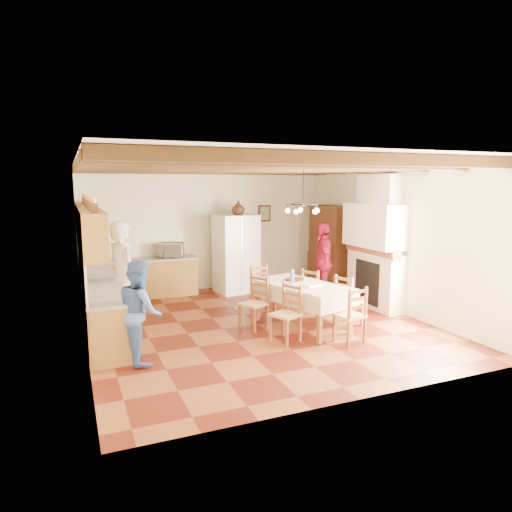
{
  "coord_description": "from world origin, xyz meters",
  "views": [
    {
      "loc": [
        -3.17,
        -7.59,
        2.6
      ],
      "look_at": [
        0.1,
        0.3,
        1.25
      ],
      "focal_mm": 32.0,
      "sensor_mm": 36.0,
      "label": 1
    }
  ],
  "objects_px": {
    "chair_left_far": "(253,303)",
    "refrigerator": "(236,254)",
    "chair_right_far": "(314,292)",
    "person_woman_red": "(323,262)",
    "microwave": "(170,250)",
    "chair_right_near": "(349,300)",
    "chair_end_near": "(350,315)",
    "hutch": "(328,248)",
    "chair_left_near": "(285,314)",
    "dining_table": "(302,288)",
    "person_man": "(123,277)",
    "chair_end_far": "(263,290)",
    "person_woman_blue": "(140,311)"
  },
  "relations": [
    {
      "from": "chair_left_far",
      "to": "refrigerator",
      "type": "bearing_deg",
      "value": 140.59
    },
    {
      "from": "chair_right_far",
      "to": "person_woman_red",
      "type": "bearing_deg",
      "value": -65.24
    },
    {
      "from": "chair_right_far",
      "to": "microwave",
      "type": "height_order",
      "value": "microwave"
    },
    {
      "from": "chair_right_near",
      "to": "chair_end_near",
      "type": "bearing_deg",
      "value": 127.2
    },
    {
      "from": "hutch",
      "to": "chair_right_near",
      "type": "distance_m",
      "value": 3.01
    },
    {
      "from": "chair_left_far",
      "to": "chair_left_near",
      "type": "bearing_deg",
      "value": -10.29
    },
    {
      "from": "refrigerator",
      "to": "hutch",
      "type": "xyz_separation_m",
      "value": [
        2.2,
        -0.63,
        0.1
      ]
    },
    {
      "from": "dining_table",
      "to": "chair_left_far",
      "type": "distance_m",
      "value": 0.92
    },
    {
      "from": "refrigerator",
      "to": "person_woman_red",
      "type": "height_order",
      "value": "refrigerator"
    },
    {
      "from": "refrigerator",
      "to": "chair_left_far",
      "type": "relative_size",
      "value": 1.95
    },
    {
      "from": "chair_left_near",
      "to": "person_man",
      "type": "relative_size",
      "value": 0.48
    },
    {
      "from": "chair_left_near",
      "to": "person_woman_red",
      "type": "bearing_deg",
      "value": 112.98
    },
    {
      "from": "refrigerator",
      "to": "chair_end_far",
      "type": "xyz_separation_m",
      "value": [
        -0.14,
        -1.96,
        -0.46
      ]
    },
    {
      "from": "person_woman_blue",
      "to": "person_woman_red",
      "type": "distance_m",
      "value": 4.78
    },
    {
      "from": "chair_end_far",
      "to": "hutch",
      "type": "bearing_deg",
      "value": 22.28
    },
    {
      "from": "chair_left_near",
      "to": "chair_right_far",
      "type": "xyz_separation_m",
      "value": [
        1.21,
        1.15,
        0.0
      ]
    },
    {
      "from": "person_woman_blue",
      "to": "chair_end_near",
      "type": "bearing_deg",
      "value": -104.97
    },
    {
      "from": "person_man",
      "to": "person_woman_blue",
      "type": "relative_size",
      "value": 1.3
    },
    {
      "from": "person_woman_blue",
      "to": "person_woman_red",
      "type": "height_order",
      "value": "person_woman_red"
    },
    {
      "from": "chair_end_near",
      "to": "microwave",
      "type": "height_order",
      "value": "microwave"
    },
    {
      "from": "hutch",
      "to": "chair_right_far",
      "type": "distance_m",
      "value": 2.46
    },
    {
      "from": "hutch",
      "to": "chair_end_far",
      "type": "relative_size",
      "value": 2.17
    },
    {
      "from": "chair_right_near",
      "to": "chair_right_far",
      "type": "distance_m",
      "value": 0.85
    },
    {
      "from": "hutch",
      "to": "chair_end_near",
      "type": "height_order",
      "value": "hutch"
    },
    {
      "from": "chair_right_far",
      "to": "person_man",
      "type": "height_order",
      "value": "person_man"
    },
    {
      "from": "chair_left_far",
      "to": "person_woman_blue",
      "type": "relative_size",
      "value": 0.63
    },
    {
      "from": "chair_end_far",
      "to": "chair_left_far",
      "type": "bearing_deg",
      "value": -130.22
    },
    {
      "from": "hutch",
      "to": "dining_table",
      "type": "xyz_separation_m",
      "value": [
        -2.05,
        -2.45,
        -0.31
      ]
    },
    {
      "from": "chair_end_far",
      "to": "dining_table",
      "type": "bearing_deg",
      "value": -83.26
    },
    {
      "from": "chair_left_near",
      "to": "person_woman_blue",
      "type": "distance_m",
      "value": 2.36
    },
    {
      "from": "chair_end_near",
      "to": "microwave",
      "type": "bearing_deg",
      "value": -75.16
    },
    {
      "from": "dining_table",
      "to": "chair_left_near",
      "type": "relative_size",
      "value": 2.13
    },
    {
      "from": "chair_left_far",
      "to": "chair_right_near",
      "type": "distance_m",
      "value": 1.77
    },
    {
      "from": "hutch",
      "to": "chair_right_far",
      "type": "bearing_deg",
      "value": -134.33
    },
    {
      "from": "person_woman_red",
      "to": "chair_left_near",
      "type": "bearing_deg",
      "value": -20.33
    },
    {
      "from": "chair_end_near",
      "to": "person_man",
      "type": "relative_size",
      "value": 0.48
    },
    {
      "from": "hutch",
      "to": "chair_left_far",
      "type": "distance_m",
      "value": 3.69
    },
    {
      "from": "person_woman_blue",
      "to": "chair_end_far",
      "type": "bearing_deg",
      "value": -64.33
    },
    {
      "from": "chair_right_far",
      "to": "person_woman_blue",
      "type": "distance_m",
      "value": 3.72
    },
    {
      "from": "chair_right_far",
      "to": "person_man",
      "type": "xyz_separation_m",
      "value": [
        -3.6,
        0.45,
        0.51
      ]
    },
    {
      "from": "hutch",
      "to": "chair_left_far",
      "type": "bearing_deg",
      "value": -149.34
    },
    {
      "from": "refrigerator",
      "to": "chair_end_near",
      "type": "distance_m",
      "value": 4.19
    },
    {
      "from": "chair_left_far",
      "to": "chair_end_far",
      "type": "bearing_deg",
      "value": 121.63
    },
    {
      "from": "refrigerator",
      "to": "person_woman_red",
      "type": "relative_size",
      "value": 1.06
    },
    {
      "from": "chair_left_far",
      "to": "microwave",
      "type": "height_order",
      "value": "microwave"
    },
    {
      "from": "person_man",
      "to": "chair_left_near",
      "type": "bearing_deg",
      "value": -145.1
    },
    {
      "from": "chair_right_near",
      "to": "chair_right_far",
      "type": "xyz_separation_m",
      "value": [
        -0.27,
        0.8,
        0.0
      ]
    },
    {
      "from": "chair_end_far",
      "to": "person_woman_blue",
      "type": "relative_size",
      "value": 0.63
    },
    {
      "from": "dining_table",
      "to": "chair_left_far",
      "type": "bearing_deg",
      "value": 163.93
    },
    {
      "from": "dining_table",
      "to": "chair_right_near",
      "type": "height_order",
      "value": "chair_right_near"
    }
  ]
}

